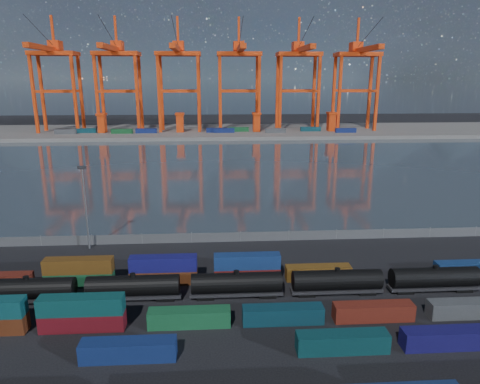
{
  "coord_description": "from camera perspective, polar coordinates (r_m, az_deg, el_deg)",
  "views": [
    {
      "loc": [
        -5.08,
        -54.21,
        32.43
      ],
      "look_at": [
        0.0,
        30.0,
        10.0
      ],
      "focal_mm": 32.0,
      "sensor_mm": 36.0,
      "label": 1
    }
  ],
  "objects": [
    {
      "name": "harbor_water",
      "position": [
        162.56,
        -1.6,
        3.38
      ],
      "size": [
        700.0,
        700.0,
        0.0
      ],
      "primitive_type": "plane",
      "color": "#2C3740",
      "rests_on": "ground"
    },
    {
      "name": "waterfront_fence",
      "position": [
        88.16,
        0.08,
        -6.0
      ],
      "size": [
        160.12,
        0.12,
        2.2
      ],
      "color": "#595B5E",
      "rests_on": "ground"
    },
    {
      "name": "container_row_south",
      "position": [
        55.32,
        -13.73,
        -19.32
      ],
      "size": [
        139.34,
        2.3,
        4.91
      ],
      "color": "#474A4C",
      "rests_on": "ground"
    },
    {
      "name": "distant_mountains",
      "position": [
        1666.24,
        -1.17,
        21.36
      ],
      "size": [
        2470.0,
        1100.0,
        520.0
      ],
      "color": "#1E2630",
      "rests_on": "ground"
    },
    {
      "name": "container_row_mid",
      "position": [
        60.32,
        0.37,
        -15.88
      ],
      "size": [
        140.68,
        2.25,
        4.8
      ],
      "color": "#484C4E",
      "rests_on": "ground"
    },
    {
      "name": "quay_containers",
      "position": [
        251.44,
        -4.83,
        8.19
      ],
      "size": [
        172.58,
        10.99,
        2.6
      ],
      "color": "navy",
      "rests_on": "far_quay"
    },
    {
      "name": "ground",
      "position": [
        63.38,
        1.7,
        -15.9
      ],
      "size": [
        700.0,
        700.0,
        0.0
      ],
      "primitive_type": "plane",
      "color": "black",
      "rests_on": "ground"
    },
    {
      "name": "tanker_string",
      "position": [
        68.97,
        12.77,
        -11.52
      ],
      "size": [
        138.2,
        3.05,
        4.37
      ],
      "color": "black",
      "rests_on": "ground"
    },
    {
      "name": "gantry_cranes",
      "position": [
        257.6,
        -4.17,
        16.73
      ],
      "size": [
        200.64,
        49.23,
        66.67
      ],
      "color": "red",
      "rests_on": "ground"
    },
    {
      "name": "yard_light_mast",
      "position": [
        87.12,
        -19.94,
        -1.43
      ],
      "size": [
        1.6,
        0.4,
        16.6
      ],
      "color": "slate",
      "rests_on": "ground"
    },
    {
      "name": "container_row_north",
      "position": [
        71.52,
        -7.24,
        -10.56
      ],
      "size": [
        140.29,
        2.2,
        4.7
      ],
      "color": "#0F184E",
      "rests_on": "ground"
    },
    {
      "name": "straddle_carriers",
      "position": [
        255.42,
        -2.9,
        9.34
      ],
      "size": [
        140.0,
        7.0,
        11.1
      ],
      "color": "red",
      "rests_on": "far_quay"
    },
    {
      "name": "far_quay",
      "position": [
        266.13,
        -2.36,
        8.09
      ],
      "size": [
        700.0,
        70.0,
        2.0
      ],
      "primitive_type": "cube",
      "color": "#514F4C",
      "rests_on": "ground"
    }
  ]
}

